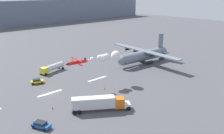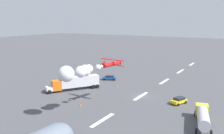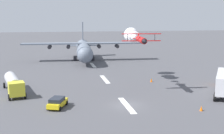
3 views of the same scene
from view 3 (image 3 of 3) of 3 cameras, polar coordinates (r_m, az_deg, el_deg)
name	(u,v)px [view 3 (image 3 of 3)]	position (r m, az deg, el deg)	size (l,w,h in m)	color
ground_plane	(127,105)	(42.64, 2.98, -7.66)	(440.00, 440.00, 0.00)	#4C4C51
runway_stripe_3	(127,105)	(42.64, 2.98, -7.65)	(8.00, 0.90, 0.01)	white
runway_stripe_4	(105,79)	(59.91, -1.45, -2.47)	(8.00, 0.90, 0.01)	white
runway_stripe_5	(93,65)	(77.65, -3.86, 0.38)	(8.00, 0.90, 0.01)	white
cargo_transport_plane	(84,50)	(84.30, -5.66, 3.51)	(26.10, 36.30, 11.44)	slate
stunt_biplane_red	(133,36)	(59.07, 4.19, 6.21)	(19.21, 7.01, 3.16)	red
fuel_tanker_truck	(14,83)	(51.69, -19.15, -3.05)	(10.45, 4.98, 2.90)	yellow
airport_staff_sedan	(57,102)	(42.00, -10.90, -6.95)	(4.41, 3.16, 1.52)	yellow
traffic_cone_near	(201,108)	(41.92, 17.48, -7.90)	(0.44, 0.44, 0.75)	orange
traffic_cone_far	(151,80)	(57.97, 7.91, -2.62)	(0.44, 0.44, 0.75)	orange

